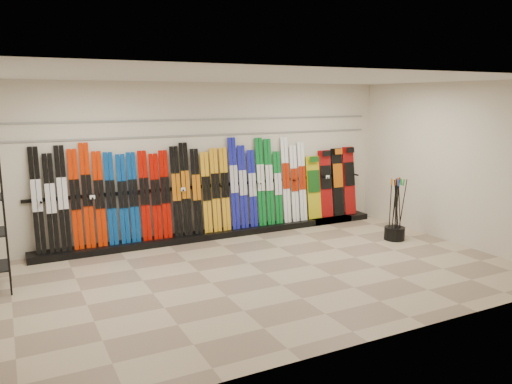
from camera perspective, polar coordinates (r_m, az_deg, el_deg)
name	(u,v)px	position (r m, az deg, el deg)	size (l,w,h in m)	color
floor	(264,273)	(7.91, 0.96, -9.29)	(8.00, 8.00, 0.00)	gray
back_wall	(205,161)	(9.79, -5.90, 3.58)	(8.00, 8.00, 0.00)	beige
right_wall	(453,163)	(10.03, 21.64, 3.05)	(5.00, 5.00, 0.00)	beige
ceiling	(265,77)	(7.44, 1.03, 12.97)	(8.00, 8.00, 0.00)	silver
ski_rack_base	(221,233)	(9.95, -4.07, -4.73)	(8.00, 0.40, 0.12)	black
skis	(185,191)	(9.56, -8.10, 0.08)	(5.38, 0.25, 1.83)	black
snowboards	(331,183)	(11.14, 8.62, 0.97)	(1.27, 0.23, 1.50)	gold
pole_bin	(394,233)	(10.05, 15.54, -4.57)	(0.39, 0.39, 0.25)	black
ski_poles	(396,209)	(9.91, 15.74, -1.91)	(0.34, 0.29, 1.18)	black
slatwall_rail_0	(204,135)	(9.72, -5.91, 6.49)	(7.60, 0.02, 0.03)	gray
slatwall_rail_1	(204,119)	(9.70, -5.95, 8.26)	(7.60, 0.02, 0.03)	gray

